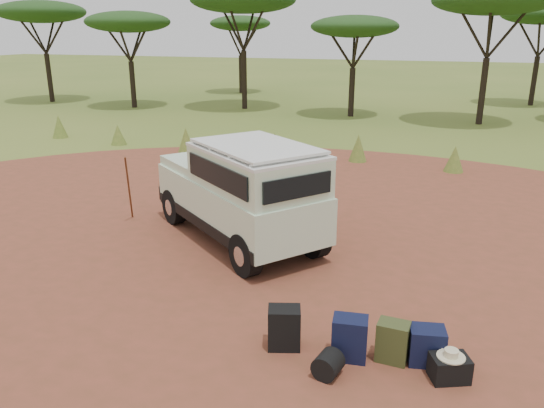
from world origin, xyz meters
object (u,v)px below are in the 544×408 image
(backpack_navy, at_px, (350,338))
(backpack_olive, at_px, (393,342))
(safari_vehicle, at_px, (241,193))
(backpack_black, at_px, (284,328))
(walking_staff, at_px, (129,188))
(duffel_navy, at_px, (426,346))
(hard_case, at_px, (449,368))

(backpack_navy, distance_m, backpack_olive, 0.55)
(safari_vehicle, xyz_separation_m, backpack_olive, (3.39, -3.23, -0.74))
(safari_vehicle, height_order, backpack_black, safari_vehicle)
(walking_staff, height_order, backpack_olive, walking_staff)
(duffel_navy, bearing_deg, backpack_olive, -179.28)
(backpack_black, relative_size, backpack_navy, 1.00)
(walking_staff, height_order, backpack_navy, walking_staff)
(backpack_olive, distance_m, hard_case, 0.75)
(backpack_olive, bearing_deg, backpack_navy, -162.55)
(duffel_navy, bearing_deg, walking_staff, 141.90)
(backpack_black, xyz_separation_m, duffel_navy, (1.84, 0.25, -0.04))
(safari_vehicle, relative_size, backpack_black, 7.47)
(walking_staff, xyz_separation_m, backpack_navy, (5.63, -3.60, -0.49))
(walking_staff, xyz_separation_m, backpack_olive, (6.17, -3.47, -0.50))
(walking_staff, xyz_separation_m, backpack_black, (4.75, -3.64, -0.49))
(backpack_black, distance_m, backpack_navy, 0.89)
(safari_vehicle, height_order, backpack_navy, safari_vehicle)
(backpack_olive, xyz_separation_m, hard_case, (0.72, -0.18, -0.12))
(hard_case, bearing_deg, walking_staff, 128.28)
(backpack_olive, relative_size, duffel_navy, 1.10)
(walking_staff, distance_m, backpack_navy, 6.70)
(duffel_navy, height_order, hard_case, duffel_navy)
(backpack_navy, distance_m, hard_case, 1.27)
(backpack_black, distance_m, backpack_olive, 1.43)
(walking_staff, height_order, hard_case, walking_staff)
(duffel_navy, bearing_deg, safari_vehicle, 129.61)
(backpack_navy, height_order, hard_case, backpack_navy)
(backpack_navy, bearing_deg, duffel_navy, 5.67)
(backpack_navy, height_order, duffel_navy, backpack_navy)
(backpack_black, height_order, hard_case, backpack_black)
(walking_staff, distance_m, hard_case, 7.83)
(backpack_navy, relative_size, duffel_navy, 1.17)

